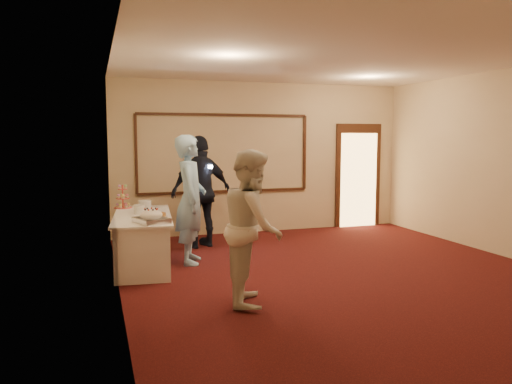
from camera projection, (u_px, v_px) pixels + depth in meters
floor at (344, 276)px, 6.92m from camera, size 7.00×7.00×0.00m
room_walls at (347, 129)px, 6.69m from camera, size 6.04×7.04×3.02m
wall_molding at (225, 153)px, 9.77m from camera, size 3.45×0.04×1.55m
doorway at (358, 176)px, 10.72m from camera, size 1.05×0.07×2.20m
buffet_table at (143, 240)px, 7.45m from camera, size 1.04×2.19×0.77m
pavlova_tray at (151, 217)px, 6.68m from camera, size 0.50×0.56×0.19m
cupcake_stand at (123, 199)px, 8.08m from camera, size 0.28×0.28×0.41m
plate_stack_a at (139, 209)px, 7.45m from camera, size 0.17×0.17×0.14m
plate_stack_b at (145, 206)px, 7.76m from camera, size 0.20×0.20×0.16m
tart at (157, 215)px, 7.16m from camera, size 0.30×0.30×0.06m
man at (191, 200)px, 7.54m from camera, size 0.62×0.80×1.95m
woman at (253, 227)px, 5.73m from camera, size 0.90×1.03×1.78m
guest at (201, 192)px, 8.67m from camera, size 1.23×0.81×1.95m
camera_flash at (210, 167)px, 8.49m from camera, size 0.08×0.06×0.05m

